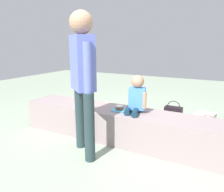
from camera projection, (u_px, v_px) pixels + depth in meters
The scene contains 12 objects.
ground_plane at pixel (120, 139), 2.95m from camera, with size 12.00×12.00×0.00m, color #93A48C.
concrete_ledge at pixel (120, 125), 2.90m from camera, with size 2.92×0.53×0.43m, color gray.
child_seated at pixel (136, 96), 2.71m from camera, with size 0.29×0.34×0.48m.
adult_standing at pixel (83, 72), 2.35m from camera, with size 0.41×0.36×1.64m.
cake_plate at pixel (119, 109), 2.83m from camera, with size 0.22×0.22×0.07m.
gift_bag at pixel (109, 111), 3.70m from camera, with size 0.21×0.13×0.33m.
water_bottle_near_gift at pixel (224, 123), 3.29m from camera, with size 0.07×0.07×0.19m.
water_bottle_far_side at pixel (135, 120), 3.41m from camera, with size 0.06×0.06×0.21m.
party_cup_red at pixel (99, 112), 3.94m from camera, with size 0.08×0.08×0.12m, color red.
cake_box_white at pixel (205, 117), 3.62m from camera, with size 0.28×0.33×0.14m, color white.
handbag_black_leather at pixel (173, 113), 3.70m from camera, with size 0.30×0.14×0.34m.
handbag_brown_canvas at pixel (207, 129), 3.03m from camera, with size 0.31×0.12×0.32m.
Camera 1 is at (1.18, -2.45, 1.29)m, focal length 33.91 mm.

